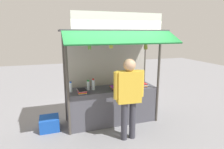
{
  "coord_description": "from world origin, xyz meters",
  "views": [
    {
      "loc": [
        -1.39,
        -4.26,
        2.25
      ],
      "look_at": [
        0.0,
        0.0,
        1.24
      ],
      "focal_mm": 30.03,
      "sensor_mm": 36.0,
      "label": 1
    }
  ],
  "objects_px": {
    "banana_bunch_leftmost": "(90,45)",
    "plastic_crate": "(50,123)",
    "magazine_stack_far_left": "(115,88)",
    "banana_bunch_inner_left": "(111,44)",
    "water_bottle_back_right": "(93,85)",
    "water_bottle_rear_center": "(88,85)",
    "water_bottle_far_right": "(71,87)",
    "magazine_stack_left": "(142,84)",
    "vendor_person": "(129,92)",
    "banana_bunch_rightmost": "(146,46)",
    "magazine_stack_center": "(130,88)",
    "water_bottle_right": "(124,80)",
    "magazine_stack_mid_left": "(82,91)"
  },
  "relations": [
    {
      "from": "water_bottle_back_right",
      "to": "water_bottle_right",
      "type": "relative_size",
      "value": 0.98
    },
    {
      "from": "water_bottle_back_right",
      "to": "magazine_stack_center",
      "type": "bearing_deg",
      "value": -18.53
    },
    {
      "from": "water_bottle_back_right",
      "to": "banana_bunch_leftmost",
      "type": "bearing_deg",
      "value": -109.31
    },
    {
      "from": "magazine_stack_mid_left",
      "to": "vendor_person",
      "type": "height_order",
      "value": "vendor_person"
    },
    {
      "from": "banana_bunch_leftmost",
      "to": "plastic_crate",
      "type": "height_order",
      "value": "banana_bunch_leftmost"
    },
    {
      "from": "water_bottle_far_right",
      "to": "water_bottle_right",
      "type": "bearing_deg",
      "value": 8.77
    },
    {
      "from": "water_bottle_far_right",
      "to": "magazine_stack_left",
      "type": "bearing_deg",
      "value": -2.29
    },
    {
      "from": "banana_bunch_leftmost",
      "to": "magazine_stack_left",
      "type": "bearing_deg",
      "value": 14.35
    },
    {
      "from": "water_bottle_far_right",
      "to": "magazine_stack_left",
      "type": "height_order",
      "value": "water_bottle_far_right"
    },
    {
      "from": "magazine_stack_far_left",
      "to": "banana_bunch_leftmost",
      "type": "height_order",
      "value": "banana_bunch_leftmost"
    },
    {
      "from": "water_bottle_right",
      "to": "banana_bunch_leftmost",
      "type": "bearing_deg",
      "value": -147.65
    },
    {
      "from": "water_bottle_rear_center",
      "to": "banana_bunch_rightmost",
      "type": "bearing_deg",
      "value": -20.11
    },
    {
      "from": "magazine_stack_far_left",
      "to": "banana_bunch_inner_left",
      "type": "distance_m",
      "value": 1.14
    },
    {
      "from": "water_bottle_back_right",
      "to": "magazine_stack_left",
      "type": "distance_m",
      "value": 1.28
    },
    {
      "from": "water_bottle_right",
      "to": "vendor_person",
      "type": "xyz_separation_m",
      "value": [
        -0.33,
        -1.11,
        0.03
      ]
    },
    {
      "from": "water_bottle_rear_center",
      "to": "magazine_stack_center",
      "type": "distance_m",
      "value": 1.01
    },
    {
      "from": "water_bottle_back_right",
      "to": "vendor_person",
      "type": "bearing_deg",
      "value": -58.68
    },
    {
      "from": "vendor_person",
      "to": "plastic_crate",
      "type": "relative_size",
      "value": 3.99
    },
    {
      "from": "magazine_stack_far_left",
      "to": "magazine_stack_center",
      "type": "distance_m",
      "value": 0.37
    },
    {
      "from": "magazine_stack_mid_left",
      "to": "banana_bunch_inner_left",
      "type": "xyz_separation_m",
      "value": [
        0.61,
        -0.3,
        1.07
      ]
    },
    {
      "from": "water_bottle_back_right",
      "to": "banana_bunch_inner_left",
      "type": "bearing_deg",
      "value": -55.63
    },
    {
      "from": "water_bottle_right",
      "to": "banana_bunch_rightmost",
      "type": "xyz_separation_m",
      "value": [
        0.25,
        -0.66,
        0.92
      ]
    },
    {
      "from": "water_bottle_right",
      "to": "plastic_crate",
      "type": "distance_m",
      "value": 2.14
    },
    {
      "from": "water_bottle_far_right",
      "to": "plastic_crate",
      "type": "height_order",
      "value": "water_bottle_far_right"
    },
    {
      "from": "banana_bunch_rightmost",
      "to": "vendor_person",
      "type": "xyz_separation_m",
      "value": [
        -0.59,
        -0.45,
        -0.9
      ]
    },
    {
      "from": "vendor_person",
      "to": "magazine_stack_center",
      "type": "bearing_deg",
      "value": 69.0
    },
    {
      "from": "magazine_stack_left",
      "to": "magazine_stack_center",
      "type": "height_order",
      "value": "magazine_stack_left"
    },
    {
      "from": "water_bottle_rear_center",
      "to": "banana_bunch_rightmost",
      "type": "xyz_separation_m",
      "value": [
        1.26,
        -0.46,
        0.94
      ]
    },
    {
      "from": "water_bottle_back_right",
      "to": "magazine_stack_left",
      "type": "height_order",
      "value": "water_bottle_back_right"
    },
    {
      "from": "magazine_stack_left",
      "to": "banana_bunch_leftmost",
      "type": "xyz_separation_m",
      "value": [
        -1.43,
        -0.37,
        1.05
      ]
    },
    {
      "from": "magazine_stack_center",
      "to": "banana_bunch_leftmost",
      "type": "bearing_deg",
      "value": -170.34
    },
    {
      "from": "water_bottle_far_right",
      "to": "vendor_person",
      "type": "xyz_separation_m",
      "value": [
        1.09,
        -0.89,
        0.04
      ]
    },
    {
      "from": "banana_bunch_inner_left",
      "to": "vendor_person",
      "type": "bearing_deg",
      "value": -61.97
    },
    {
      "from": "banana_bunch_inner_left",
      "to": "plastic_crate",
      "type": "height_order",
      "value": "banana_bunch_inner_left"
    },
    {
      "from": "magazine_stack_far_left",
      "to": "water_bottle_back_right",
      "type": "bearing_deg",
      "value": 166.16
    },
    {
      "from": "water_bottle_far_right",
      "to": "banana_bunch_inner_left",
      "type": "relative_size",
      "value": 0.96
    },
    {
      "from": "water_bottle_right",
      "to": "magazine_stack_left",
      "type": "distance_m",
      "value": 0.5
    },
    {
      "from": "water_bottle_right",
      "to": "magazine_stack_center",
      "type": "xyz_separation_m",
      "value": [
        -0.04,
        -0.49,
        -0.09
      ]
    },
    {
      "from": "water_bottle_back_right",
      "to": "magazine_stack_mid_left",
      "type": "xyz_separation_m",
      "value": [
        -0.3,
        -0.16,
        -0.09
      ]
    },
    {
      "from": "water_bottle_rear_center",
      "to": "banana_bunch_leftmost",
      "type": "height_order",
      "value": "banana_bunch_leftmost"
    },
    {
      "from": "water_bottle_back_right",
      "to": "magazine_stack_mid_left",
      "type": "height_order",
      "value": "water_bottle_back_right"
    },
    {
      "from": "water_bottle_rear_center",
      "to": "water_bottle_far_right",
      "type": "xyz_separation_m",
      "value": [
        -0.42,
        -0.02,
        0.0
      ]
    },
    {
      "from": "magazine_stack_far_left",
      "to": "magazine_stack_mid_left",
      "type": "height_order",
      "value": "magazine_stack_mid_left"
    },
    {
      "from": "magazine_stack_left",
      "to": "banana_bunch_rightmost",
      "type": "relative_size",
      "value": 0.99
    },
    {
      "from": "magazine_stack_far_left",
      "to": "plastic_crate",
      "type": "bearing_deg",
      "value": 174.3
    },
    {
      "from": "magazine_stack_mid_left",
      "to": "vendor_person",
      "type": "relative_size",
      "value": 0.17
    },
    {
      "from": "banana_bunch_rightmost",
      "to": "plastic_crate",
      "type": "height_order",
      "value": "banana_bunch_rightmost"
    },
    {
      "from": "water_bottle_far_right",
      "to": "banana_bunch_rightmost",
      "type": "relative_size",
      "value": 0.8
    },
    {
      "from": "magazine_stack_left",
      "to": "magazine_stack_center",
      "type": "relative_size",
      "value": 1.18
    },
    {
      "from": "water_bottle_right",
      "to": "plastic_crate",
      "type": "xyz_separation_m",
      "value": [
        -1.95,
        -0.17,
        -0.87
      ]
    }
  ]
}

